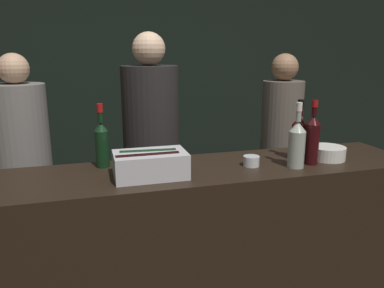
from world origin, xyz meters
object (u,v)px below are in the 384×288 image
at_px(person_grey_polo, 23,157).
at_px(red_wine_bottle_tall, 312,138).
at_px(red_wine_bottle_black_foil, 299,135).
at_px(person_in_hoodie, 280,144).
at_px(ice_bin_with_bottles, 150,163).
at_px(candle_votive, 251,161).
at_px(red_wine_bottle_burgundy, 102,142).
at_px(white_wine_bottle, 297,143).
at_px(person_blond_tee, 152,152).
at_px(bowl_white, 328,152).

bearing_deg(person_grey_polo, red_wine_bottle_tall, 95.97).
xyz_separation_m(red_wine_bottle_black_foil, person_in_hoodie, (0.43, 0.95, -0.30)).
distance_m(ice_bin_with_bottles, candle_votive, 0.52).
distance_m(red_wine_bottle_burgundy, red_wine_bottle_tall, 1.06).
bearing_deg(candle_votive, person_grey_polo, 136.86).
xyz_separation_m(candle_votive, red_wine_bottle_black_foil, (0.29, 0.05, 0.10)).
relative_size(ice_bin_with_bottles, white_wine_bottle, 1.02).
distance_m(red_wine_bottle_black_foil, person_grey_polo, 1.93).
distance_m(ice_bin_with_bottles, person_in_hoodie, 1.62).
relative_size(candle_votive, white_wine_bottle, 0.25).
xyz_separation_m(red_wine_bottle_black_foil, person_grey_polo, (-1.54, 1.12, -0.31)).
xyz_separation_m(red_wine_bottle_black_foil, person_blond_tee, (-0.67, 0.71, -0.23)).
relative_size(ice_bin_with_bottles, candle_votive, 4.04).
xyz_separation_m(candle_votive, person_in_hoodie, (0.72, 0.99, -0.20)).
bearing_deg(person_grey_polo, person_blond_tee, 108.37).
height_order(candle_votive, white_wine_bottle, white_wine_bottle).
height_order(candle_votive, person_in_hoodie, person_in_hoodie).
bearing_deg(red_wine_bottle_black_foil, ice_bin_with_bottles, -174.61).
xyz_separation_m(white_wine_bottle, person_grey_polo, (-1.46, 1.25, -0.31)).
relative_size(red_wine_bottle_burgundy, red_wine_bottle_tall, 0.97).
relative_size(bowl_white, red_wine_bottle_burgundy, 0.58).
bearing_deg(white_wine_bottle, person_in_hoodie, 64.43).
bearing_deg(ice_bin_with_bottles, red_wine_bottle_tall, -1.23).
xyz_separation_m(bowl_white, person_grey_polo, (-1.70, 1.17, -0.22)).
relative_size(red_wine_bottle_black_foil, red_wine_bottle_burgundy, 1.01).
bearing_deg(candle_votive, ice_bin_with_bottles, -176.83).
xyz_separation_m(candle_votive, red_wine_bottle_tall, (0.31, -0.05, 0.11)).
height_order(bowl_white, person_in_hoodie, person_in_hoodie).
height_order(candle_votive, red_wine_bottle_tall, red_wine_bottle_tall).
distance_m(white_wine_bottle, person_blond_tee, 1.04).
height_order(red_wine_bottle_black_foil, red_wine_bottle_burgundy, red_wine_bottle_black_foil).
xyz_separation_m(red_wine_bottle_burgundy, person_grey_polo, (-0.53, 0.98, -0.31)).
bearing_deg(red_wine_bottle_tall, ice_bin_with_bottles, 178.77).
xyz_separation_m(white_wine_bottle, person_blond_tee, (-0.59, 0.83, -0.22)).
bearing_deg(person_grey_polo, white_wine_bottle, 93.31).
height_order(bowl_white, person_blond_tee, person_blond_tee).
relative_size(red_wine_bottle_black_foil, person_blond_tee, 0.18).
xyz_separation_m(bowl_white, red_wine_bottle_tall, (-0.14, -0.05, 0.10)).
relative_size(bowl_white, person_in_hoodie, 0.11).
distance_m(white_wine_bottle, red_wine_bottle_burgundy, 0.97).
height_order(red_wine_bottle_tall, person_blond_tee, person_blond_tee).
relative_size(candle_votive, red_wine_bottle_black_foil, 0.25).
xyz_separation_m(ice_bin_with_bottles, person_grey_polo, (-0.73, 1.20, -0.25)).
xyz_separation_m(ice_bin_with_bottles, person_in_hoodie, (1.24, 1.02, -0.23)).
bearing_deg(bowl_white, red_wine_bottle_black_foil, 164.23).
relative_size(ice_bin_with_bottles, person_blond_tee, 0.19).
distance_m(red_wine_bottle_burgundy, person_in_hoodie, 1.68).
height_order(candle_votive, person_blond_tee, person_blond_tee).
bearing_deg(bowl_white, white_wine_bottle, -161.41).
distance_m(person_in_hoodie, person_blond_tee, 1.13).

